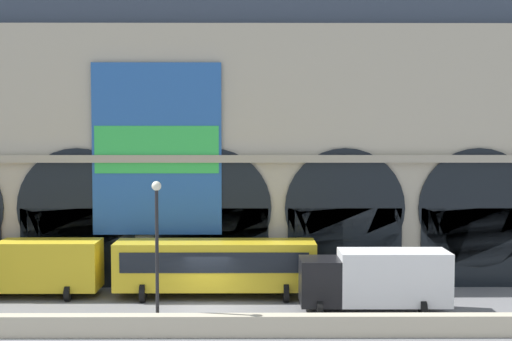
% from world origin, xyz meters
% --- Properties ---
extents(ground_plane, '(200.00, 200.00, 0.00)m').
position_xyz_m(ground_plane, '(0.00, 0.00, 0.00)').
color(ground_plane, slate).
extents(quay_parapet_wall, '(90.00, 0.70, 0.96)m').
position_xyz_m(quay_parapet_wall, '(0.00, -4.69, 0.48)').
color(quay_parapet_wall, beige).
rests_on(quay_parapet_wall, ground).
extents(station_building, '(48.48, 4.58, 20.29)m').
position_xyz_m(station_building, '(0.03, 7.09, 9.74)').
color(station_building, '#B2A891').
rests_on(station_building, ground).
extents(box_truck_midwest, '(7.50, 2.91, 3.12)m').
position_xyz_m(box_truck_midwest, '(-9.71, 2.72, 1.70)').
color(box_truck_midwest, orange).
rests_on(box_truck_midwest, ground).
extents(bus_center, '(11.00, 3.25, 3.10)m').
position_xyz_m(bus_center, '(0.37, 2.56, 1.78)').
color(bus_center, gold).
rests_on(bus_center, ground).
extents(box_truck_mideast, '(7.50, 2.91, 3.12)m').
position_xyz_m(box_truck_mideast, '(8.67, -0.59, 1.70)').
color(box_truck_mideast, black).
rests_on(box_truck_mideast, ground).
extents(street_lamp_quayside, '(0.44, 0.44, 6.90)m').
position_xyz_m(street_lamp_quayside, '(-1.95, -3.89, 4.41)').
color(street_lamp_quayside, black).
rests_on(street_lamp_quayside, ground).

